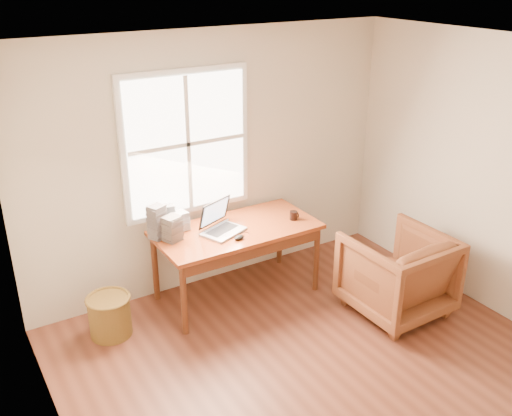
{
  "coord_description": "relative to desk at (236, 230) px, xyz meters",
  "views": [
    {
      "loc": [
        -2.45,
        -2.61,
        3.15
      ],
      "look_at": [
        0.13,
        1.65,
        0.99
      ],
      "focal_mm": 40.0,
      "sensor_mm": 36.0,
      "label": 1
    }
  ],
  "objects": [
    {
      "name": "cd_stack_a",
      "position": [
        -0.57,
        0.34,
        0.15
      ],
      "size": [
        0.15,
        0.14,
        0.25
      ],
      "primitive_type": "cube",
      "rotation": [
        0.0,
        0.0,
        -0.21
      ],
      "color": "#ABB1B6",
      "rests_on": "desk"
    },
    {
      "name": "room_shell",
      "position": [
        -0.02,
        -1.64,
        0.59
      ],
      "size": [
        4.04,
        4.54,
        2.64
      ],
      "color": "brown",
      "rests_on": "ground"
    },
    {
      "name": "armchair",
      "position": [
        1.17,
        -1.05,
        -0.32
      ],
      "size": [
        0.88,
        0.9,
        0.81
      ],
      "primitive_type": "imported",
      "rotation": [
        0.0,
        0.0,
        3.16
      ],
      "color": "brown",
      "rests_on": "room_shell"
    },
    {
      "name": "laptop",
      "position": [
        -0.16,
        -0.03,
        0.16
      ],
      "size": [
        0.5,
        0.51,
        0.29
      ],
      "primitive_type": null,
      "rotation": [
        0.0,
        0.0,
        0.39
      ],
      "color": "#A2A3A9",
      "rests_on": "desk"
    },
    {
      "name": "desk",
      "position": [
        0.0,
        0.0,
        0.0
      ],
      "size": [
        1.6,
        0.8,
        0.04
      ],
      "primitive_type": "cube",
      "color": "brown",
      "rests_on": "room_shell"
    },
    {
      "name": "cd_stack_c",
      "position": [
        -0.74,
        0.2,
        0.18
      ],
      "size": [
        0.18,
        0.18,
        0.33
      ],
      "primitive_type": "cube",
      "rotation": [
        0.0,
        0.0,
        0.41
      ],
      "color": "gray",
      "rests_on": "desk"
    },
    {
      "name": "cd_stack_b",
      "position": [
        -0.64,
        0.07,
        0.14
      ],
      "size": [
        0.19,
        0.18,
        0.24
      ],
      "primitive_type": "cube",
      "rotation": [
        0.0,
        0.0,
        0.37
      ],
      "color": "#2A2A2F",
      "rests_on": "desk"
    },
    {
      "name": "wicker_stool",
      "position": [
        -1.33,
        0.0,
        -0.54
      ],
      "size": [
        0.5,
        0.5,
        0.38
      ],
      "primitive_type": "cylinder",
      "rotation": [
        0.0,
        0.0,
        -0.42
      ],
      "color": "brown",
      "rests_on": "room_shell"
    },
    {
      "name": "cd_stack_d",
      "position": [
        -0.49,
        0.24,
        0.11
      ],
      "size": [
        0.16,
        0.15,
        0.19
      ],
      "primitive_type": "cube",
      "rotation": [
        0.0,
        0.0,
        0.1
      ],
      "color": "silver",
      "rests_on": "desk"
    },
    {
      "name": "mouse",
      "position": [
        -0.1,
        -0.23,
        0.04
      ],
      "size": [
        0.12,
        0.09,
        0.04
      ],
      "primitive_type": "ellipsoid",
      "rotation": [
        0.0,
        0.0,
        0.25
      ],
      "color": "black",
      "rests_on": "desk"
    },
    {
      "name": "coffee_mug",
      "position": [
        0.59,
        -0.13,
        0.06
      ],
      "size": [
        0.08,
        0.08,
        0.09
      ],
      "primitive_type": "cylinder",
      "rotation": [
        0.0,
        0.0,
        0.09
      ],
      "color": "black",
      "rests_on": "desk"
    }
  ]
}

